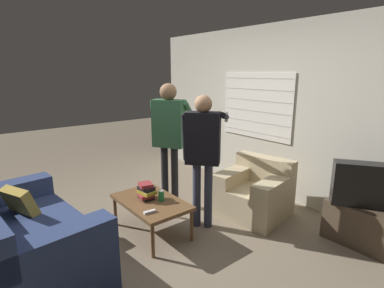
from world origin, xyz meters
name	(u,v)px	position (x,y,z in m)	size (l,w,h in m)	color
ground_plane	(162,233)	(0.00, 0.00, 0.00)	(16.00, 16.00, 0.00)	#7F705B
wall_back	(272,112)	(-0.01, 2.03, 1.28)	(5.20, 0.08, 2.55)	#BCB7A8
couch_blue	(23,241)	(-0.23, -1.39, 0.33)	(1.75, 1.11, 0.83)	navy
armchair_beige	(255,192)	(0.36, 1.24, 0.30)	(0.94, 0.90, 0.75)	#C6B289
coffee_table	(151,203)	(-0.10, -0.08, 0.37)	(0.95, 0.59, 0.41)	brown
tv_stand	(367,225)	(1.62, 1.62, 0.23)	(0.81, 0.44, 0.46)	#4C3D2D
tv	(373,185)	(1.61, 1.62, 0.70)	(0.77, 0.60, 0.48)	black
person_left_standing	(169,129)	(-0.61, 0.55, 1.10)	(0.54, 0.79, 1.72)	black
person_right_standing	(203,146)	(0.16, 0.50, 1.02)	(0.49, 0.81, 1.62)	#33384C
book_stack	(146,191)	(-0.17, -0.10, 0.50)	(0.22, 0.19, 0.19)	black
soda_can	(161,196)	(-0.01, 0.01, 0.47)	(0.07, 0.07, 0.13)	#238E47
spare_remote	(150,212)	(0.17, -0.26, 0.42)	(0.05, 0.13, 0.02)	white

